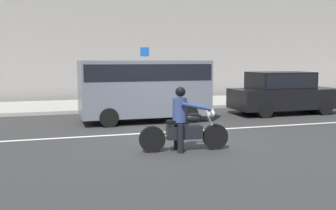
{
  "coord_description": "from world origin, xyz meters",
  "views": [
    {
      "loc": [
        -3.31,
        -10.42,
        2.24
      ],
      "look_at": [
        -0.17,
        -0.13,
        0.97
      ],
      "focal_mm": 41.71,
      "sensor_mm": 36.0,
      "label": 1
    }
  ],
  "objects_px": {
    "parked_van_slate_gray": "(144,86)",
    "street_sign_post": "(145,69)",
    "motorcycle_with_rider_denim_blue": "(184,125)",
    "parked_sedan_black": "(283,92)"
  },
  "relations": [
    {
      "from": "parked_van_slate_gray",
      "to": "street_sign_post",
      "type": "xyz_separation_m",
      "value": [
        1.3,
        5.28,
        0.5
      ]
    },
    {
      "from": "motorcycle_with_rider_denim_blue",
      "to": "parked_sedan_black",
      "type": "relative_size",
      "value": 0.51
    },
    {
      "from": "parked_sedan_black",
      "to": "street_sign_post",
      "type": "bearing_deg",
      "value": 131.98
    },
    {
      "from": "street_sign_post",
      "to": "parked_sedan_black",
      "type": "bearing_deg",
      "value": -48.02
    },
    {
      "from": "parked_van_slate_gray",
      "to": "street_sign_post",
      "type": "relative_size",
      "value": 1.68
    },
    {
      "from": "parked_sedan_black",
      "to": "street_sign_post",
      "type": "distance_m",
      "value": 6.88
    },
    {
      "from": "motorcycle_with_rider_denim_blue",
      "to": "parked_sedan_black",
      "type": "height_order",
      "value": "parked_sedan_black"
    },
    {
      "from": "parked_van_slate_gray",
      "to": "street_sign_post",
      "type": "height_order",
      "value": "street_sign_post"
    },
    {
      "from": "motorcycle_with_rider_denim_blue",
      "to": "street_sign_post",
      "type": "height_order",
      "value": "street_sign_post"
    },
    {
      "from": "parked_van_slate_gray",
      "to": "street_sign_post",
      "type": "bearing_deg",
      "value": 76.15
    }
  ]
}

